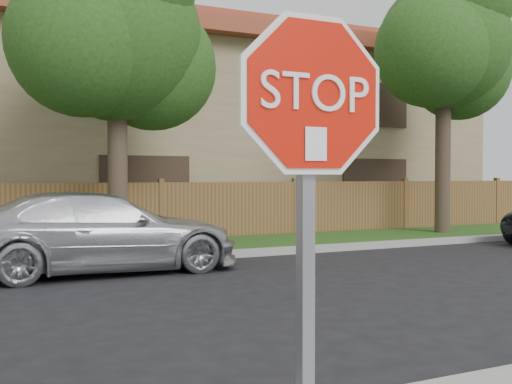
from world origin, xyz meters
TOP-DOWN VIEW (x-y plane):
  - far_curb at (0.00, 8.15)m, footprint 70.00×0.30m
  - tree_mid at (2.52, 9.57)m, footprint 4.80×3.90m
  - tree_right at (12.02, 9.57)m, footprint 4.80×3.90m
  - stop_sign at (0.95, -1.48)m, footprint 1.01×0.13m
  - sedan_right at (1.66, 7.30)m, footprint 5.14×2.13m

SIDE VIEW (x-z plane):
  - far_curb at x=0.00m, z-range 0.00..0.15m
  - sedan_right at x=1.66m, z-range 0.00..1.49m
  - stop_sign at x=0.95m, z-range 0.55..3.11m
  - tree_mid at x=2.52m, z-range 1.20..8.55m
  - tree_right at x=12.02m, z-range 1.47..9.67m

